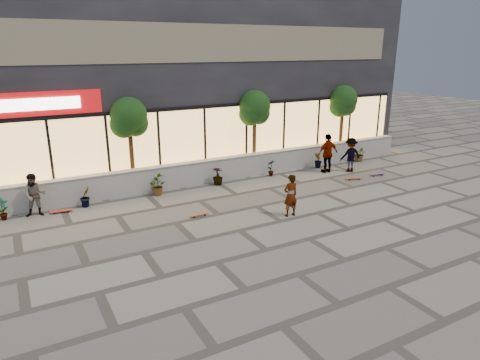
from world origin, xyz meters
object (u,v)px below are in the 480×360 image
skater_center (291,195)px  skateboard_left (61,211)px  tree_mideast (255,110)px  skateboard_right_far (377,174)px  tree_east (343,103)px  skater_right_far (350,155)px  skateboard_right_near (354,178)px  skater_left (35,195)px  skater_right_near (328,153)px  skateboard_center (199,214)px  tree_midwest (129,120)px

skater_center → skateboard_left: bearing=-30.3°
tree_mideast → skateboard_right_far: tree_mideast is taller
tree_mideast → tree_east: size_ratio=1.00×
skater_right_far → tree_east: bearing=-110.7°
tree_east → skateboard_right_near: bearing=-122.6°
tree_east → skater_center: 9.67m
skater_left → skateboard_left: (0.79, -0.10, -0.71)m
tree_east → skater_right_near: (-2.59, -2.04, -2.04)m
skater_right_near → skateboard_right_far: (1.73, -1.60, -0.87)m
tree_east → skateboard_right_far: bearing=-103.3°
skater_right_far → skateboard_left: skater_right_far is taller
skater_center → skater_left: skater_left is taller
skater_right_near → skateboard_center: skater_right_near is taller
skateboard_left → tree_east: bearing=13.7°
tree_mideast → skater_center: 6.49m
skater_center → skateboard_right_far: (6.56, 2.15, -0.70)m
skater_right_far → skateboard_center: skater_right_far is taller
skateboard_center → skater_right_near: bearing=14.7°
tree_east → skater_left: tree_east is taller
tree_midwest → skateboard_right_far: tree_midwest is taller
tree_east → skater_right_near: bearing=-141.7°
skater_left → skater_right_near: bearing=8.4°
skateboard_left → skateboard_right_near: bearing=-1.9°
skateboard_right_far → skateboard_left: bearing=179.2°
skater_center → skateboard_left: (-7.21, 4.29, -0.70)m
skater_right_near → skateboard_center: 8.10m
skateboard_center → skateboard_right_far: size_ratio=0.85×
tree_mideast → skater_right_near: tree_mideast is taller
skater_left → skateboard_left: skater_left is taller
skateboard_left → skater_right_far: bearing=3.7°
tree_east → skater_right_far: size_ratio=2.35×
skater_center → skateboard_right_near: bearing=-156.4°
skateboard_center → skater_right_far: bearing=10.3°
skater_center → skateboard_left: 8.42m
skater_left → skater_right_near: size_ratio=0.83×
skateboard_right_near → skateboard_right_far: (1.45, -0.03, 0.00)m
skater_right_far → skateboard_right_far: size_ratio=2.03×
tree_east → skateboard_right_far: size_ratio=4.77×
tree_mideast → skater_right_near: size_ratio=2.06×
tree_midwest → tree_mideast: size_ratio=1.00×
tree_mideast → skateboard_left: tree_mideast is taller
skater_right_far → skateboard_center: size_ratio=2.39×
skater_left → skateboard_center: bearing=-18.1°
skater_center → skateboard_center: (-2.91, 1.54, -0.71)m
tree_midwest → tree_mideast: same height
skater_right_far → skateboard_left: 13.18m
skater_right_near → skater_right_far: (1.09, -0.40, -0.12)m
skateboard_center → skateboard_left: bearing=146.0°
skater_right_near → skateboard_left: size_ratio=2.34×
tree_midwest → skater_left: 4.70m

